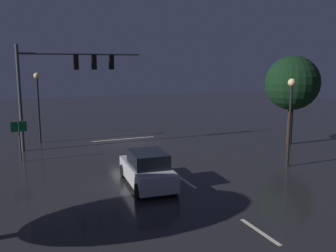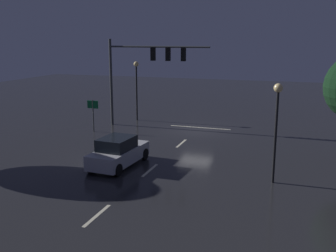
# 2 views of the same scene
# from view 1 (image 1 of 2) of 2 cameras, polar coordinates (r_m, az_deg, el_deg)

# --- Properties ---
(ground_plane) EXTENTS (80.00, 80.00, 0.00)m
(ground_plane) POSITION_cam_1_polar(r_m,az_deg,el_deg) (27.57, -6.24, -2.53)
(ground_plane) COLOR #232326
(traffic_signal_assembly) EXTENTS (8.37, 0.47, 7.07)m
(traffic_signal_assembly) POSITION_cam_1_polar(r_m,az_deg,el_deg) (26.13, -15.71, 7.82)
(traffic_signal_assembly) COLOR #383A3D
(traffic_signal_assembly) RESTS_ON ground_plane
(lane_dash_far) EXTENTS (0.16, 2.20, 0.01)m
(lane_dash_far) POSITION_cam_1_polar(r_m,az_deg,el_deg) (23.86, -3.47, -4.41)
(lane_dash_far) COLOR beige
(lane_dash_far) RESTS_ON ground_plane
(lane_dash_mid) EXTENTS (0.16, 2.20, 0.01)m
(lane_dash_mid) POSITION_cam_1_polar(r_m,az_deg,el_deg) (18.52, 2.79, -8.60)
(lane_dash_mid) COLOR beige
(lane_dash_mid) RESTS_ON ground_plane
(lane_dash_near) EXTENTS (0.16, 2.20, 0.01)m
(lane_dash_near) POSITION_cam_1_polar(r_m,az_deg,el_deg) (13.75, 14.08, -15.64)
(lane_dash_near) COLOR beige
(lane_dash_near) RESTS_ON ground_plane
(stop_bar) EXTENTS (5.00, 0.16, 0.01)m
(stop_bar) POSITION_cam_1_polar(r_m,az_deg,el_deg) (28.75, -6.96, -2.02)
(stop_bar) COLOR beige
(stop_bar) RESTS_ON ground_plane
(car_approaching) EXTENTS (2.17, 4.47, 1.70)m
(car_approaching) POSITION_cam_1_polar(r_m,az_deg,el_deg) (17.71, -3.25, -6.79)
(car_approaching) COLOR #B7B7BC
(car_approaching) RESTS_ON ground_plane
(street_lamp_left_kerb) EXTENTS (0.44, 0.44, 5.01)m
(street_lamp_left_kerb) POSITION_cam_1_polar(r_m,az_deg,el_deg) (21.55, 18.55, 3.05)
(street_lamp_left_kerb) COLOR black
(street_lamp_left_kerb) RESTS_ON ground_plane
(street_lamp_right_kerb) EXTENTS (0.44, 0.44, 5.16)m
(street_lamp_right_kerb) POSITION_cam_1_polar(r_m,az_deg,el_deg) (28.38, -19.61, 4.68)
(street_lamp_right_kerb) COLOR black
(street_lamp_right_kerb) RESTS_ON ground_plane
(route_sign) EXTENTS (0.90, 0.09, 2.48)m
(route_sign) POSITION_cam_1_polar(r_m,az_deg,el_deg) (23.43, -22.16, -0.91)
(route_sign) COLOR #383A3D
(route_sign) RESTS_ON ground_plane
(tree_left_near) EXTENTS (3.84, 3.84, 6.37)m
(tree_left_near) POSITION_cam_1_polar(r_m,az_deg,el_deg) (27.64, 18.78, 6.32)
(tree_left_near) COLOR #382314
(tree_left_near) RESTS_ON ground_plane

